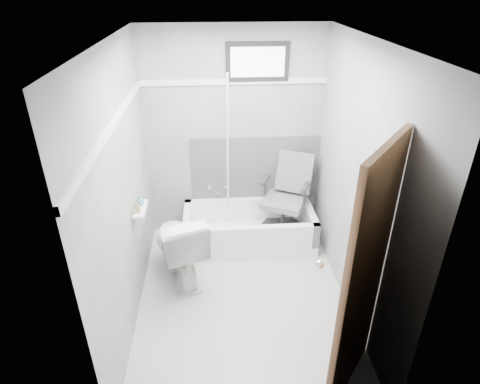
{
  "coord_description": "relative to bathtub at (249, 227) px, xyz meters",
  "views": [
    {
      "loc": [
        -0.24,
        -2.98,
        2.8
      ],
      "look_at": [
        0.0,
        0.35,
        1.0
      ],
      "focal_mm": 30.0,
      "sensor_mm": 36.0,
      "label": 1
    }
  ],
  "objects": [
    {
      "name": "floor",
      "position": [
        -0.15,
        -0.93,
        -0.21
      ],
      "size": [
        2.6,
        2.6,
        0.0
      ],
      "primitive_type": "plane",
      "color": "silver",
      "rests_on": "ground"
    },
    {
      "name": "ceiling",
      "position": [
        -0.15,
        -0.93,
        2.19
      ],
      "size": [
        2.6,
        2.6,
        0.0
      ],
      "primitive_type": "plane",
      "rotation": [
        3.14,
        0.0,
        0.0
      ],
      "color": "silver",
      "rests_on": "floor"
    },
    {
      "name": "wall_back",
      "position": [
        -0.15,
        0.37,
        0.99
      ],
      "size": [
        2.0,
        0.02,
        2.4
      ],
      "primitive_type": "cube",
      "color": "slate",
      "rests_on": "floor"
    },
    {
      "name": "wall_front",
      "position": [
        -0.15,
        -2.23,
        0.99
      ],
      "size": [
        2.0,
        0.02,
        2.4
      ],
      "primitive_type": "cube",
      "color": "slate",
      "rests_on": "floor"
    },
    {
      "name": "wall_left",
      "position": [
        -1.15,
        -0.93,
        0.99
      ],
      "size": [
        0.02,
        2.6,
        2.4
      ],
      "primitive_type": "cube",
      "color": "slate",
      "rests_on": "floor"
    },
    {
      "name": "wall_right",
      "position": [
        0.85,
        -0.93,
        0.99
      ],
      "size": [
        0.02,
        2.6,
        2.4
      ],
      "primitive_type": "cube",
      "color": "slate",
      "rests_on": "floor"
    },
    {
      "name": "bathtub",
      "position": [
        0.0,
        0.0,
        0.0
      ],
      "size": [
        1.5,
        0.7,
        0.42
      ],
      "primitive_type": null,
      "color": "white",
      "rests_on": "floor"
    },
    {
      "name": "office_chair",
      "position": [
        0.4,
        0.05,
        0.37
      ],
      "size": [
        0.72,
        0.72,
        0.93
      ],
      "primitive_type": null,
      "rotation": [
        0.0,
        0.0,
        -0.47
      ],
      "color": "slate",
      "rests_on": "bathtub"
    },
    {
      "name": "toilet",
      "position": [
        -0.77,
        -0.56,
        0.19
      ],
      "size": [
        0.69,
        0.91,
        0.79
      ],
      "primitive_type": "imported",
      "rotation": [
        0.0,
        0.0,
        3.48
      ],
      "color": "white",
      "rests_on": "floor"
    },
    {
      "name": "door",
      "position": [
        0.83,
        -2.21,
        0.79
      ],
      "size": [
        0.78,
        0.78,
        2.0
      ],
      "primitive_type": null,
      "color": "#532F1F",
      "rests_on": "floor"
    },
    {
      "name": "window",
      "position": [
        0.1,
        0.36,
        1.81
      ],
      "size": [
        0.66,
        0.04,
        0.4
      ],
      "primitive_type": null,
      "color": "black",
      "rests_on": "wall_back"
    },
    {
      "name": "backerboard",
      "position": [
        0.1,
        0.36,
        0.59
      ],
      "size": [
        1.5,
        0.02,
        0.78
      ],
      "primitive_type": "cube",
      "color": "#4C4C4F",
      "rests_on": "wall_back"
    },
    {
      "name": "trim_back",
      "position": [
        -0.15,
        0.36,
        1.61
      ],
      "size": [
        2.0,
        0.02,
        0.06
      ],
      "primitive_type": "cube",
      "color": "white",
      "rests_on": "wall_back"
    },
    {
      "name": "trim_left",
      "position": [
        -1.13,
        -0.93,
        1.61
      ],
      "size": [
        0.02,
        2.6,
        0.06
      ],
      "primitive_type": "cube",
      "color": "white",
      "rests_on": "wall_left"
    },
    {
      "name": "pole",
      "position": [
        -0.23,
        0.13,
        0.84
      ],
      "size": [
        0.02,
        0.44,
        1.91
      ],
      "primitive_type": "cylinder",
      "rotation": [
        0.22,
        0.0,
        0.0
      ],
      "color": "white",
      "rests_on": "bathtub"
    },
    {
      "name": "shelf",
      "position": [
        -1.08,
        -0.66,
        0.69
      ],
      "size": [
        0.1,
        0.32,
        0.02
      ],
      "primitive_type": "cube",
      "color": "white",
      "rests_on": "wall_left"
    },
    {
      "name": "soap_bottle_a",
      "position": [
        -1.09,
        -0.74,
        0.76
      ],
      "size": [
        0.05,
        0.05,
        0.11
      ],
      "primitive_type": "imported",
      "rotation": [
        0.0,
        0.0,
        0.16
      ],
      "color": "#A39151",
      "rests_on": "shelf"
    },
    {
      "name": "soap_bottle_b",
      "position": [
        -1.09,
        -0.6,
        0.75
      ],
      "size": [
        0.11,
        0.11,
        0.1
      ],
      "primitive_type": "imported",
      "rotation": [
        0.0,
        0.0,
        0.51
      ],
      "color": "teal",
      "rests_on": "shelf"
    },
    {
      "name": "faucet",
      "position": [
        -0.35,
        0.34,
        0.34
      ],
      "size": [
        0.26,
        0.1,
        0.16
      ],
      "primitive_type": null,
      "color": "silver",
      "rests_on": "wall_back"
    }
  ]
}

